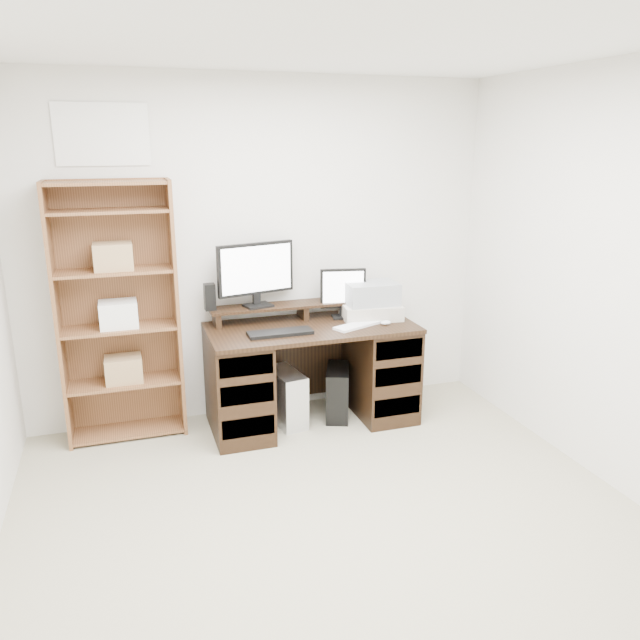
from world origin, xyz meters
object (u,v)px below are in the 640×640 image
monitor_wide (256,271)px  bookshelf (118,311)px  desk (311,372)px  monitor_small (343,291)px  printer (371,311)px  tower_black (338,392)px  tower_silver (286,397)px

monitor_wide → bookshelf: bearing=167.1°
desk → monitor_small: 0.65m
monitor_wide → monitor_small: bearing=-20.8°
monitor_small → printer: monitor_small is taller
monitor_wide → bookshelf: bookshelf is taller
printer → bookshelf: size_ratio=0.24×
monitor_wide → printer: 0.92m
monitor_wide → printer: (0.84, -0.16, -0.33)m
monitor_small → tower_black: size_ratio=0.89×
monitor_small → tower_black: 0.77m
desk → tower_black: size_ratio=3.56×
monitor_small → monitor_wide: bearing=-177.0°
printer → tower_silver: (-0.68, -0.04, -0.60)m
tower_black → bookshelf: 1.71m
tower_black → bookshelf: (-1.54, 0.20, 0.72)m
monitor_wide → tower_silver: bearing=-64.0°
desk → monitor_small: bearing=24.4°
monitor_small → tower_black: (-0.08, -0.12, -0.76)m
bookshelf → monitor_wide: bearing=0.4°
monitor_small → bookshelf: 1.62m
desk → tower_black: desk is taller
tower_black → bookshelf: size_ratio=0.23×
monitor_small → bookshelf: (-1.61, 0.08, -0.04)m
desk → tower_silver: size_ratio=3.69×
tower_silver → tower_black: tower_silver is taller
printer → tower_black: (-0.27, -0.04, -0.61)m
monitor_wide → monitor_small: 0.67m
monitor_small → tower_silver: size_ratio=0.92×
tower_silver → tower_black: (0.41, -0.01, -0.01)m
tower_silver → tower_black: size_ratio=0.96×
monitor_wide → bookshelf: size_ratio=0.32×
monitor_small → printer: (0.20, -0.07, -0.15)m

